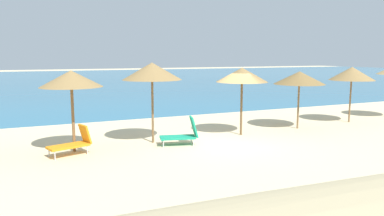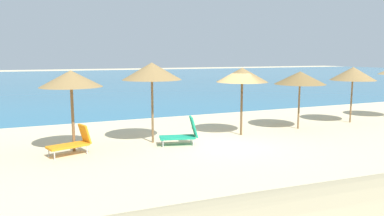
{
  "view_description": "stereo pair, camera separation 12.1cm",
  "coord_description": "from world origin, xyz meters",
  "px_view_note": "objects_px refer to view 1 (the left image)",
  "views": [
    {
      "loc": [
        -6.62,
        -11.55,
        3.18
      ],
      "look_at": [
        -0.86,
        1.36,
        1.16
      ],
      "focal_mm": 34.27,
      "sensor_mm": 36.0,
      "label": 1
    },
    {
      "loc": [
        -6.51,
        -11.6,
        3.18
      ],
      "look_at": [
        -0.86,
        1.36,
        1.16
      ],
      "focal_mm": 34.27,
      "sensor_mm": 36.0,
      "label": 2
    }
  ],
  "objects_px": {
    "beach_umbrella_4": "(299,78)",
    "beach_umbrella_2": "(152,71)",
    "lounge_chair_0": "(73,142)",
    "beach_umbrella_1": "(71,79)",
    "beach_umbrella_5": "(352,74)",
    "beach_umbrella_3": "(242,75)",
    "lounge_chair_1": "(183,134)"
  },
  "relations": [
    {
      "from": "beach_umbrella_4",
      "to": "lounge_chair_1",
      "type": "distance_m",
      "value": 6.11
    },
    {
      "from": "beach_umbrella_2",
      "to": "lounge_chair_0",
      "type": "relative_size",
      "value": 2.05
    },
    {
      "from": "lounge_chair_1",
      "to": "beach_umbrella_5",
      "type": "bearing_deg",
      "value": -69.59
    },
    {
      "from": "beach_umbrella_5",
      "to": "beach_umbrella_4",
      "type": "bearing_deg",
      "value": -176.2
    },
    {
      "from": "lounge_chair_0",
      "to": "lounge_chair_1",
      "type": "xyz_separation_m",
      "value": [
        3.75,
        -0.22,
        -0.0
      ]
    },
    {
      "from": "beach_umbrella_5",
      "to": "lounge_chair_0",
      "type": "relative_size",
      "value": 1.85
    },
    {
      "from": "beach_umbrella_1",
      "to": "beach_umbrella_2",
      "type": "distance_m",
      "value": 2.82
    },
    {
      "from": "lounge_chair_0",
      "to": "beach_umbrella_1",
      "type": "bearing_deg",
      "value": -26.74
    },
    {
      "from": "beach_umbrella_4",
      "to": "lounge_chair_0",
      "type": "xyz_separation_m",
      "value": [
        -9.53,
        -0.5,
        -1.83
      ]
    },
    {
      "from": "beach_umbrella_5",
      "to": "beach_umbrella_1",
      "type": "bearing_deg",
      "value": -178.6
    },
    {
      "from": "beach_umbrella_3",
      "to": "lounge_chair_0",
      "type": "bearing_deg",
      "value": -176.61
    },
    {
      "from": "beach_umbrella_3",
      "to": "beach_umbrella_5",
      "type": "xyz_separation_m",
      "value": [
        6.29,
        0.33,
        -0.08
      ]
    },
    {
      "from": "beach_umbrella_1",
      "to": "beach_umbrella_4",
      "type": "bearing_deg",
      "value": 0.56
    },
    {
      "from": "beach_umbrella_3",
      "to": "lounge_chair_1",
      "type": "xyz_separation_m",
      "value": [
        -2.8,
        -0.61,
        -2.02
      ]
    },
    {
      "from": "beach_umbrella_3",
      "to": "lounge_chair_1",
      "type": "relative_size",
      "value": 1.87
    },
    {
      "from": "beach_umbrella_5",
      "to": "lounge_chair_0",
      "type": "bearing_deg",
      "value": -176.78
    },
    {
      "from": "lounge_chair_0",
      "to": "lounge_chair_1",
      "type": "distance_m",
      "value": 3.76
    },
    {
      "from": "lounge_chair_0",
      "to": "beach_umbrella_3",
      "type": "bearing_deg",
      "value": -104.19
    },
    {
      "from": "beach_umbrella_1",
      "to": "beach_umbrella_5",
      "type": "height_order",
      "value": "beach_umbrella_1"
    },
    {
      "from": "beach_umbrella_4",
      "to": "beach_umbrella_2",
      "type": "bearing_deg",
      "value": 179.52
    },
    {
      "from": "beach_umbrella_1",
      "to": "lounge_chair_1",
      "type": "bearing_deg",
      "value": -9.67
    },
    {
      "from": "beach_umbrella_1",
      "to": "beach_umbrella_3",
      "type": "distance_m",
      "value": 6.49
    },
    {
      "from": "beach_umbrella_1",
      "to": "beach_umbrella_4",
      "type": "relative_size",
      "value": 1.08
    },
    {
      "from": "beach_umbrella_5",
      "to": "lounge_chair_0",
      "type": "height_order",
      "value": "beach_umbrella_5"
    },
    {
      "from": "beach_umbrella_4",
      "to": "lounge_chair_1",
      "type": "xyz_separation_m",
      "value": [
        -5.78,
        -0.72,
        -1.83
      ]
    },
    {
      "from": "beach_umbrella_1",
      "to": "lounge_chair_0",
      "type": "xyz_separation_m",
      "value": [
        -0.07,
        -0.41,
        -2.02
      ]
    },
    {
      "from": "beach_umbrella_4",
      "to": "beach_umbrella_5",
      "type": "distance_m",
      "value": 3.32
    },
    {
      "from": "beach_umbrella_1",
      "to": "beach_umbrella_5",
      "type": "bearing_deg",
      "value": 1.4
    },
    {
      "from": "beach_umbrella_3",
      "to": "beach_umbrella_5",
      "type": "distance_m",
      "value": 6.3
    },
    {
      "from": "beach_umbrella_2",
      "to": "beach_umbrella_4",
      "type": "relative_size",
      "value": 1.17
    },
    {
      "from": "lounge_chair_1",
      "to": "lounge_chair_0",
      "type": "bearing_deg",
      "value": 101.19
    },
    {
      "from": "beach_umbrella_1",
      "to": "beach_umbrella_3",
      "type": "bearing_deg",
      "value": -0.2
    }
  ]
}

